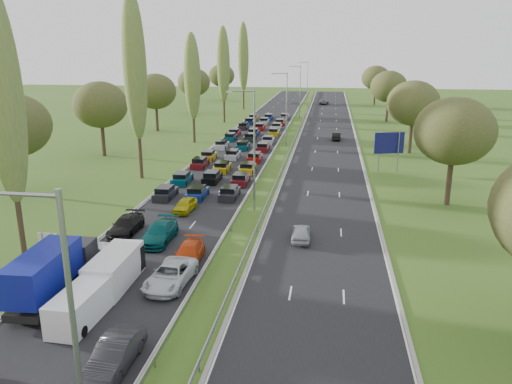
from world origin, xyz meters
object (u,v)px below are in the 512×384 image
at_px(white_van_rear, 83,303).
at_px(direction_sign, 389,145).
at_px(near_car_2, 83,259).
at_px(blue_lorry, 53,272).
at_px(white_van_front, 116,268).
at_px(info_sign, 48,242).
at_px(near_car_3, 126,225).

height_order(white_van_rear, direction_sign, direction_sign).
relative_size(near_car_2, blue_lorry, 0.68).
relative_size(blue_lorry, white_van_front, 1.46).
bearing_deg(near_car_2, direction_sign, 54.20).
distance_m(white_van_rear, info_sign, 10.66).
distance_m(blue_lorry, direction_sign, 46.36).
xyz_separation_m(info_sign, direction_sign, (28.80, 33.18, 2.20)).
height_order(white_van_front, info_sign, white_van_front).
bearing_deg(near_car_3, blue_lorry, -90.56).
xyz_separation_m(near_car_2, white_van_front, (3.41, -1.89, 0.36)).
distance_m(near_car_3, white_van_front, 9.89).
bearing_deg(blue_lorry, near_car_3, 87.62).
height_order(near_car_2, white_van_rear, white_van_rear).
relative_size(near_car_3, blue_lorry, 0.61).
relative_size(near_car_3, direction_sign, 0.97).
distance_m(near_car_2, near_car_3, 7.46).
bearing_deg(near_car_2, blue_lorry, -86.30).
distance_m(info_sign, direction_sign, 43.99).
bearing_deg(info_sign, white_van_front, -25.30).
relative_size(near_car_3, info_sign, 2.41).
relative_size(white_van_front, direction_sign, 1.09).
relative_size(near_car_2, white_van_front, 1.00).
distance_m(near_car_2, direction_sign, 42.92).
bearing_deg(direction_sign, white_van_rear, -117.90).
bearing_deg(near_car_3, white_van_front, -71.87).
xyz_separation_m(white_van_front, direction_sign, (21.85, 36.47, 2.41)).
distance_m(near_car_2, info_sign, 3.85).
xyz_separation_m(blue_lorry, white_van_front, (3.16, 2.53, -0.67)).
bearing_deg(white_van_front, white_van_rear, -90.78).
height_order(near_car_2, info_sign, info_sign).
height_order(near_car_3, white_van_rear, white_van_rear).
bearing_deg(white_van_rear, near_car_3, 105.08).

